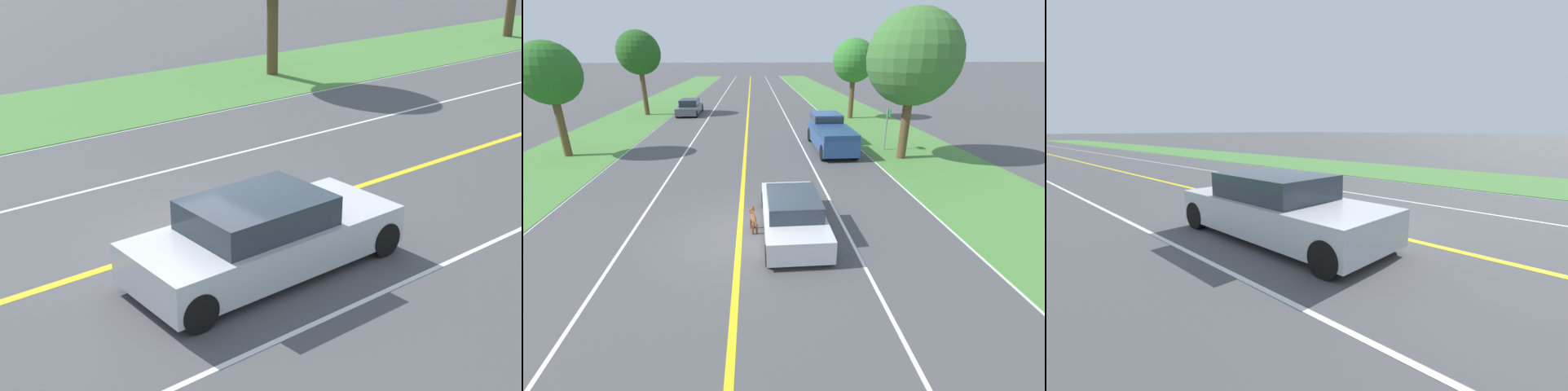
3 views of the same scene
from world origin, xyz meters
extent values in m
plane|color=#4C4C4F|center=(0.00, 0.00, 0.00)|extent=(400.00, 400.00, 0.00)
cube|color=yellow|center=(0.00, 0.00, 0.00)|extent=(0.18, 160.00, 0.01)
cube|color=white|center=(-7.00, 0.00, 0.00)|extent=(0.14, 160.00, 0.01)
cube|color=white|center=(3.50, 0.00, 0.00)|extent=(0.10, 160.00, 0.01)
cube|color=white|center=(-3.50, 0.00, 0.00)|extent=(0.10, 160.00, 0.01)
cube|color=silver|center=(1.73, 0.19, 0.51)|extent=(1.87, 4.69, 0.68)
cube|color=#2D3842|center=(1.73, 0.01, 1.09)|extent=(1.61, 2.25, 0.49)
cylinder|color=black|center=(2.58, 2.14, 0.31)|extent=(0.22, 0.61, 0.61)
cylinder|color=black|center=(2.58, -1.76, 0.31)|extent=(0.22, 0.61, 0.61)
cylinder|color=black|center=(0.89, 2.14, 0.31)|extent=(0.22, 0.61, 0.61)
cylinder|color=black|center=(0.89, -1.76, 0.31)|extent=(0.22, 0.61, 0.61)
ellipsoid|color=brown|center=(0.47, 0.26, 0.47)|extent=(0.28, 0.61, 0.25)
cylinder|color=brown|center=(0.50, 0.47, 0.17)|extent=(0.07, 0.07, 0.34)
cylinder|color=brown|center=(0.56, 0.06, 0.17)|extent=(0.07, 0.07, 0.34)
cylinder|color=brown|center=(0.37, 0.45, 0.17)|extent=(0.07, 0.07, 0.34)
cylinder|color=brown|center=(0.43, 0.04, 0.17)|extent=(0.07, 0.07, 0.34)
cylinder|color=brown|center=(0.43, 0.51, 0.57)|extent=(0.15, 0.18, 0.16)
sphere|color=brown|center=(0.41, 0.61, 0.62)|extent=(0.23, 0.23, 0.20)
ellipsoid|color=#331E14|center=(0.39, 0.75, 0.61)|extent=(0.10, 0.11, 0.08)
cone|color=#55301C|center=(0.47, 0.61, 0.70)|extent=(0.07, 0.07, 0.09)
cone|color=#55301C|center=(0.36, 0.59, 0.70)|extent=(0.07, 0.07, 0.09)
cylinder|color=brown|center=(0.52, -0.13, 0.50)|extent=(0.08, 0.22, 0.22)
cylinder|color=brown|center=(-9.96, 10.11, 1.70)|extent=(0.41, 0.41, 3.41)
camera|label=1|loc=(10.11, -6.72, 5.66)|focal=50.00mm
camera|label=2|loc=(0.60, -9.95, 5.47)|focal=24.00mm
camera|label=3|loc=(6.36, 5.42, 2.23)|focal=24.00mm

